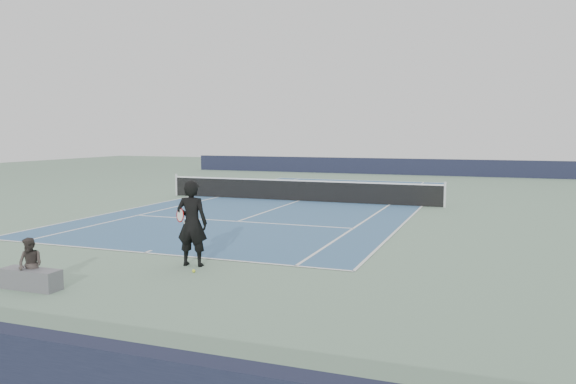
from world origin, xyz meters
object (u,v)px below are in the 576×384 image
(tennis_player, at_px, (192,223))
(tennis_ball, at_px, (194,271))
(spectator_bench, at_px, (31,271))
(tennis_net, at_px, (299,190))

(tennis_player, bearing_deg, tennis_ball, -57.92)
(tennis_ball, bearing_deg, spectator_bench, -135.91)
(tennis_net, xyz_separation_m, tennis_player, (1.84, -12.63, 0.49))
(tennis_player, xyz_separation_m, spectator_bench, (-1.99, -2.83, -0.65))
(spectator_bench, bearing_deg, tennis_player, 54.94)
(tennis_player, relative_size, tennis_ball, 26.88)
(tennis_player, xyz_separation_m, tennis_ball, (0.35, -0.56, -0.96))
(tennis_player, distance_m, spectator_bench, 3.52)
(tennis_ball, distance_m, spectator_bench, 3.28)
(tennis_player, bearing_deg, spectator_bench, -125.06)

